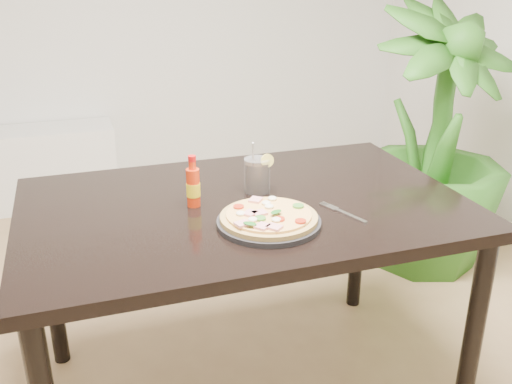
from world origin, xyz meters
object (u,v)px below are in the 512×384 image
object	(u,v)px
cola_cup	(257,176)
media_console	(0,171)
fork	(341,212)
houseplant	(435,140)
pizza	(268,217)
dining_table	(244,225)
plate	(269,222)
hot_sauce_bottle	(193,186)

from	to	relation	value
cola_cup	media_console	distance (m)	2.31
fork	houseplant	bearing A→B (deg)	22.05
pizza	houseplant	world-z (taller)	houseplant
dining_table	plate	world-z (taller)	plate
plate	media_console	bearing A→B (deg)	113.33
pizza	fork	world-z (taller)	pizza
plate	cola_cup	xyz separation A→B (m)	(0.05, 0.26, 0.05)
houseplant	media_console	distance (m)	2.59
dining_table	houseplant	distance (m)	1.35
plate	houseplant	xyz separation A→B (m)	(1.16, 0.85, -0.10)
dining_table	houseplant	xyz separation A→B (m)	(1.18, 0.66, -0.01)
media_console	houseplant	bearing A→B (deg)	-33.50
houseplant	pizza	bearing A→B (deg)	-143.91
hot_sauce_bottle	dining_table	bearing A→B (deg)	-7.26
pizza	fork	size ratio (longest dim) A/B	1.56
cola_cup	media_console	xyz separation A→B (m)	(-1.03, 2.00, -0.55)
pizza	media_console	xyz separation A→B (m)	(-0.97, 2.26, -0.53)
cola_cup	media_console	bearing A→B (deg)	117.17
plate	media_console	xyz separation A→B (m)	(-0.97, 2.26, -0.51)
dining_table	cola_cup	bearing A→B (deg)	47.42
plate	houseplant	size ratio (longest dim) A/B	0.23
dining_table	cola_cup	distance (m)	0.17
houseplant	hot_sauce_bottle	bearing A→B (deg)	-154.45
pizza	dining_table	bearing A→B (deg)	94.61
plate	hot_sauce_bottle	size ratio (longest dim) A/B	1.84
hot_sauce_bottle	fork	world-z (taller)	hot_sauce_bottle
plate	fork	xyz separation A→B (m)	(0.24, 0.01, -0.01)
hot_sauce_bottle	houseplant	distance (m)	1.49
pizza	cola_cup	size ratio (longest dim) A/B	1.61
plate	cola_cup	distance (m)	0.27
media_console	pizza	bearing A→B (deg)	-66.72
hot_sauce_bottle	cola_cup	size ratio (longest dim) A/B	0.94
pizza	media_console	size ratio (longest dim) A/B	0.20
dining_table	houseplant	world-z (taller)	houseplant
dining_table	pizza	distance (m)	0.22
cola_cup	houseplant	world-z (taller)	houseplant
media_console	fork	bearing A→B (deg)	-61.59
houseplant	media_console	size ratio (longest dim) A/B	0.93
dining_table	media_console	distance (m)	2.32
hot_sauce_bottle	fork	distance (m)	0.46
dining_table	plate	distance (m)	0.21
dining_table	hot_sauce_bottle	xyz separation A→B (m)	(-0.16, 0.02, 0.15)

